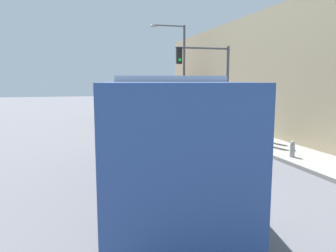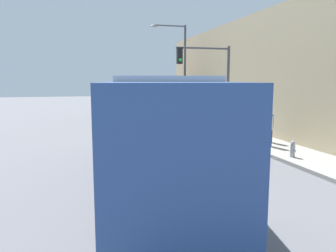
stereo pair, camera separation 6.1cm
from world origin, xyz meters
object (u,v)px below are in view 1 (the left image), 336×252
at_px(fire_hydrant, 292,149).
at_px(pedestrian_mid_block, 269,126).
at_px(pedestrian_near_corner, 269,129).
at_px(parking_meter, 231,119).
at_px(traffic_light_pole, 210,74).
at_px(delivery_truck, 148,98).
at_px(city_bus, 163,125).
at_px(street_lamp, 180,63).

xyz_separation_m(fire_hydrant, pedestrian_mid_block, (0.87, 3.09, 0.48)).
bearing_deg(pedestrian_mid_block, pedestrian_near_corner, -124.20).
bearing_deg(fire_hydrant, parking_meter, 90.00).
bearing_deg(pedestrian_mid_block, parking_meter, 109.07).
height_order(traffic_light_pole, pedestrian_near_corner, traffic_light_pole).
bearing_deg(delivery_truck, pedestrian_near_corner, -77.69).
height_order(city_bus, parking_meter, city_bus).
relative_size(traffic_light_pole, pedestrian_mid_block, 3.15).
height_order(delivery_truck, pedestrian_mid_block, delivery_truck).
height_order(delivery_truck, pedestrian_near_corner, delivery_truck).
height_order(street_lamp, pedestrian_near_corner, street_lamp).
bearing_deg(pedestrian_mid_block, city_bus, -144.33).
bearing_deg(street_lamp, pedestrian_mid_block, -85.13).
distance_m(city_bus, traffic_light_pole, 9.88).
bearing_deg(fire_hydrant, pedestrian_mid_block, 74.20).
bearing_deg(city_bus, parking_meter, 61.91).
bearing_deg(street_lamp, traffic_light_pole, -95.73).
bearing_deg(delivery_truck, parking_meter, -75.29).
height_order(city_bus, fire_hydrant, city_bus).
bearing_deg(traffic_light_pole, pedestrian_near_corner, -73.34).
relative_size(street_lamp, pedestrian_mid_block, 4.71).
bearing_deg(street_lamp, delivery_truck, 163.90).
xyz_separation_m(pedestrian_near_corner, pedestrian_mid_block, (0.58, 0.86, -0.01)).
relative_size(city_bus, pedestrian_near_corner, 6.52).
xyz_separation_m(traffic_light_pole, parking_meter, (1.00, -0.92, -2.58)).
distance_m(fire_hydrant, parking_meter, 5.64).
relative_size(parking_meter, pedestrian_near_corner, 0.83).
height_order(parking_meter, pedestrian_mid_block, pedestrian_mid_block).
relative_size(delivery_truck, street_lamp, 0.87).
xyz_separation_m(city_bus, pedestrian_near_corner, (6.27, 4.06, -0.96)).
xyz_separation_m(fire_hydrant, traffic_light_pole, (-1.00, 6.53, 3.16)).
distance_m(delivery_truck, pedestrian_near_corner, 13.87).
distance_m(street_lamp, pedestrian_mid_block, 12.55).
distance_m(city_bus, pedestrian_near_corner, 7.53).
relative_size(traffic_light_pole, pedestrian_near_corner, 3.11).
distance_m(city_bus, fire_hydrant, 6.42).
relative_size(pedestrian_near_corner, pedestrian_mid_block, 1.01).
distance_m(fire_hydrant, street_lamp, 15.60).
bearing_deg(delivery_truck, traffic_light_pole, -79.77).
relative_size(delivery_truck, parking_meter, 4.83).
relative_size(city_bus, pedestrian_mid_block, 6.60).
xyz_separation_m(fire_hydrant, street_lamp, (-0.14, 15.03, 4.19)).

